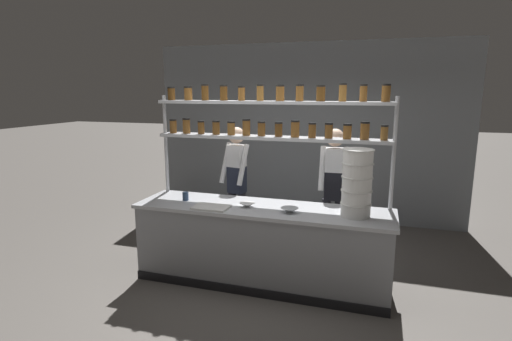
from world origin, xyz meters
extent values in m
plane|color=#5B5651|center=(0.00, 0.00, 0.00)|extent=(40.00, 40.00, 0.00)
cube|color=gray|center=(0.00, 2.64, 1.51)|extent=(5.35, 0.12, 3.01)
cube|color=gray|center=(0.00, 0.00, 0.44)|extent=(2.89, 0.72, 0.88)
cube|color=#B7BABF|center=(0.00, 0.00, 0.90)|extent=(2.95, 0.76, 0.04)
cube|color=black|center=(0.00, -0.36, 0.05)|extent=(2.89, 0.03, 0.10)
cylinder|color=#B7BABF|center=(-1.39, 0.33, 1.08)|extent=(0.04, 0.04, 2.17)
cylinder|color=#B7BABF|center=(1.39, 0.33, 1.08)|extent=(0.04, 0.04, 2.17)
cube|color=#B7BABF|center=(0.00, 0.33, 1.68)|extent=(2.79, 0.28, 0.04)
cylinder|color=brown|center=(-1.28, 0.33, 1.77)|extent=(0.09, 0.09, 0.15)
cylinder|color=black|center=(-1.28, 0.33, 1.86)|extent=(0.09, 0.09, 0.02)
cylinder|color=brown|center=(-1.09, 0.33, 1.78)|extent=(0.09, 0.09, 0.17)
cylinder|color=black|center=(-1.09, 0.33, 1.87)|extent=(0.10, 0.10, 0.02)
cylinder|color=brown|center=(-0.89, 0.33, 1.77)|extent=(0.08, 0.08, 0.14)
cylinder|color=black|center=(-0.89, 0.33, 1.85)|extent=(0.08, 0.08, 0.02)
cylinder|color=brown|center=(-0.69, 0.33, 1.77)|extent=(0.09, 0.09, 0.15)
cylinder|color=black|center=(-0.69, 0.33, 1.85)|extent=(0.09, 0.09, 0.02)
cylinder|color=brown|center=(-0.49, 0.33, 1.77)|extent=(0.09, 0.09, 0.15)
cylinder|color=black|center=(-0.49, 0.33, 1.85)|extent=(0.09, 0.09, 0.02)
cylinder|color=brown|center=(-0.30, 0.33, 1.78)|extent=(0.09, 0.09, 0.18)
cylinder|color=black|center=(-0.30, 0.33, 1.88)|extent=(0.10, 0.10, 0.02)
cylinder|color=brown|center=(-0.11, 0.33, 1.77)|extent=(0.09, 0.09, 0.15)
cylinder|color=black|center=(-0.11, 0.33, 1.86)|extent=(0.09, 0.09, 0.02)
cylinder|color=#513314|center=(0.10, 0.33, 1.77)|extent=(0.09, 0.09, 0.15)
cylinder|color=black|center=(0.10, 0.33, 1.85)|extent=(0.09, 0.09, 0.02)
cylinder|color=brown|center=(0.30, 0.33, 1.78)|extent=(0.10, 0.10, 0.17)
cylinder|color=black|center=(0.30, 0.33, 1.88)|extent=(0.10, 0.10, 0.02)
cylinder|color=brown|center=(0.50, 0.33, 1.77)|extent=(0.09, 0.09, 0.15)
cylinder|color=black|center=(0.50, 0.33, 1.86)|extent=(0.09, 0.09, 0.02)
cylinder|color=brown|center=(0.68, 0.33, 1.77)|extent=(0.09, 0.09, 0.15)
cylinder|color=black|center=(0.68, 0.33, 1.86)|extent=(0.09, 0.09, 0.02)
cylinder|color=brown|center=(0.89, 0.33, 1.77)|extent=(0.09, 0.09, 0.15)
cylinder|color=black|center=(0.89, 0.33, 1.85)|extent=(0.10, 0.10, 0.02)
cylinder|color=brown|center=(1.08, 0.33, 1.78)|extent=(0.10, 0.10, 0.18)
cylinder|color=black|center=(1.08, 0.33, 1.88)|extent=(0.10, 0.10, 0.02)
cylinder|color=brown|center=(1.28, 0.33, 1.77)|extent=(0.08, 0.08, 0.15)
cylinder|color=black|center=(1.28, 0.33, 1.85)|extent=(0.08, 0.08, 0.02)
cube|color=#B7BABF|center=(0.00, 0.33, 2.09)|extent=(2.79, 0.28, 0.04)
cylinder|color=#513314|center=(-1.29, 0.33, 2.18)|extent=(0.09, 0.09, 0.14)
cylinder|color=black|center=(-1.29, 0.33, 2.26)|extent=(0.09, 0.09, 0.02)
cylinder|color=brown|center=(-1.05, 0.33, 2.18)|extent=(0.10, 0.10, 0.15)
cylinder|color=black|center=(-1.05, 0.33, 2.26)|extent=(0.10, 0.10, 0.02)
cylinder|color=#513314|center=(-0.82, 0.33, 2.19)|extent=(0.09, 0.09, 0.17)
cylinder|color=black|center=(-0.82, 0.33, 2.29)|extent=(0.09, 0.09, 0.02)
cylinder|color=#513314|center=(-0.58, 0.33, 2.19)|extent=(0.09, 0.09, 0.17)
cylinder|color=black|center=(-0.58, 0.33, 2.28)|extent=(0.09, 0.09, 0.02)
cylinder|color=brown|center=(-0.35, 0.33, 2.18)|extent=(0.08, 0.08, 0.15)
cylinder|color=black|center=(-0.35, 0.33, 2.27)|extent=(0.08, 0.08, 0.02)
cylinder|color=brown|center=(-0.12, 0.33, 2.19)|extent=(0.08, 0.08, 0.17)
cylinder|color=black|center=(-0.12, 0.33, 2.28)|extent=(0.08, 0.08, 0.02)
cylinder|color=brown|center=(0.12, 0.33, 2.19)|extent=(0.10, 0.10, 0.16)
cylinder|color=black|center=(0.12, 0.33, 2.28)|extent=(0.10, 0.10, 0.02)
cylinder|color=brown|center=(0.34, 0.33, 2.19)|extent=(0.09, 0.09, 0.17)
cylinder|color=black|center=(0.34, 0.33, 2.28)|extent=(0.09, 0.09, 0.02)
cylinder|color=#513314|center=(0.58, 0.33, 2.18)|extent=(0.10, 0.10, 0.16)
cylinder|color=black|center=(0.58, 0.33, 2.27)|extent=(0.10, 0.10, 0.02)
cylinder|color=brown|center=(0.82, 0.33, 2.19)|extent=(0.08, 0.08, 0.18)
cylinder|color=black|center=(0.82, 0.33, 2.29)|extent=(0.09, 0.09, 0.02)
cylinder|color=brown|center=(1.04, 0.33, 2.19)|extent=(0.08, 0.08, 0.17)
cylinder|color=black|center=(1.04, 0.33, 2.28)|extent=(0.08, 0.08, 0.02)
cylinder|color=brown|center=(1.28, 0.33, 2.19)|extent=(0.09, 0.09, 0.17)
cylinder|color=black|center=(1.28, 0.33, 2.28)|extent=(0.09, 0.09, 0.02)
cylinder|color=black|center=(-0.69, 0.85, 0.42)|extent=(0.11, 0.11, 0.84)
cylinder|color=black|center=(-0.53, 0.81, 0.42)|extent=(0.11, 0.11, 0.84)
cube|color=#232838|center=(-0.61, 0.83, 1.02)|extent=(0.26, 0.22, 0.36)
cube|color=white|center=(-0.61, 0.83, 1.35)|extent=(0.26, 0.23, 0.30)
sphere|color=beige|center=(-0.61, 0.83, 1.63)|extent=(0.22, 0.22, 0.22)
cylinder|color=white|center=(-0.76, 0.81, 1.25)|extent=(0.13, 0.27, 0.55)
cylinder|color=white|center=(-0.48, 0.74, 1.25)|extent=(0.13, 0.27, 0.55)
cylinder|color=black|center=(0.63, 0.82, 0.42)|extent=(0.11, 0.11, 0.85)
cylinder|color=black|center=(0.79, 0.83, 0.42)|extent=(0.11, 0.11, 0.85)
cube|color=black|center=(0.71, 0.82, 1.03)|extent=(0.23, 0.18, 0.37)
cube|color=white|center=(0.71, 0.82, 1.36)|extent=(0.23, 0.19, 0.30)
sphere|color=beige|center=(0.71, 0.82, 1.65)|extent=(0.22, 0.22, 0.22)
cylinder|color=white|center=(0.57, 0.76, 1.26)|extent=(0.08, 0.26, 0.56)
cylinder|color=white|center=(0.86, 0.77, 1.26)|extent=(0.08, 0.26, 0.56)
cylinder|color=white|center=(1.04, -0.03, 0.99)|extent=(0.31, 0.31, 0.13)
cylinder|color=silver|center=(1.04, -0.03, 1.06)|extent=(0.33, 0.33, 0.01)
cylinder|color=white|center=(1.04, -0.03, 1.13)|extent=(0.31, 0.31, 0.13)
cylinder|color=silver|center=(1.04, -0.03, 1.20)|extent=(0.33, 0.33, 0.01)
cylinder|color=white|center=(1.04, -0.03, 1.27)|extent=(0.31, 0.31, 0.13)
cylinder|color=silver|center=(1.04, -0.03, 1.34)|extent=(0.33, 0.33, 0.01)
cylinder|color=white|center=(1.04, -0.03, 1.42)|extent=(0.31, 0.31, 0.13)
cylinder|color=silver|center=(1.04, -0.03, 1.49)|extent=(0.33, 0.33, 0.01)
cylinder|color=white|center=(1.04, -0.03, 1.56)|extent=(0.31, 0.31, 0.13)
cylinder|color=silver|center=(1.04, -0.03, 1.63)|extent=(0.33, 0.33, 0.01)
cube|color=silver|center=(-0.53, -0.23, 0.93)|extent=(0.40, 0.26, 0.02)
cylinder|color=white|center=(-0.16, -0.05, 0.93)|extent=(0.08, 0.08, 0.01)
cone|color=white|center=(-0.16, -0.05, 0.94)|extent=(0.17, 0.17, 0.05)
cylinder|color=#B2B7BC|center=(0.35, -0.12, 0.93)|extent=(0.09, 0.09, 0.01)
cone|color=#B2B7BC|center=(0.35, -0.12, 0.95)|extent=(0.20, 0.20, 0.05)
cylinder|color=#B2B7BC|center=(1.04, 0.28, 0.93)|extent=(0.10, 0.10, 0.01)
cone|color=#B2B7BC|center=(1.04, 0.28, 0.95)|extent=(0.22, 0.22, 0.06)
cylinder|color=#334C70|center=(-0.96, -0.01, 0.97)|extent=(0.07, 0.07, 0.10)
camera|label=1|loc=(1.24, -4.21, 2.22)|focal=28.00mm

